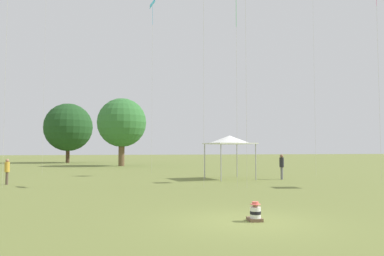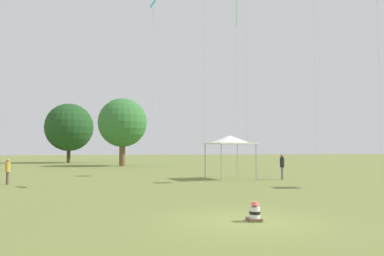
{
  "view_description": "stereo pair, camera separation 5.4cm",
  "coord_description": "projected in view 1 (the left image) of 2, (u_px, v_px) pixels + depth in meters",
  "views": [
    {
      "loc": [
        -4.5,
        -10.77,
        2.2
      ],
      "look_at": [
        0.09,
        6.89,
        3.26
      ],
      "focal_mm": 35.0,
      "sensor_mm": 36.0,
      "label": 1
    },
    {
      "loc": [
        -4.45,
        -10.78,
        2.2
      ],
      "look_at": [
        0.09,
        6.89,
        3.26
      ],
      "focal_mm": 35.0,
      "sensor_mm": 36.0,
      "label": 2
    }
  ],
  "objects": [
    {
      "name": "ground_plane",
      "position": [
        246.0,
        222.0,
        11.41
      ],
      "size": [
        300.0,
        300.0,
        0.0
      ],
      "primitive_type": "plane",
      "color": "olive"
    },
    {
      "name": "seated_toddler",
      "position": [
        255.0,
        213.0,
        11.48
      ],
      "size": [
        0.47,
        0.56,
        0.62
      ],
      "rotation": [
        0.0,
        0.0,
        -0.13
      ],
      "color": "brown",
      "rests_on": "ground"
    },
    {
      "name": "person_standing_0",
      "position": [
        7.0,
        169.0,
        23.48
      ],
      "size": [
        0.35,
        0.35,
        1.61
      ],
      "rotation": [
        0.0,
        0.0,
        6.1
      ],
      "color": "brown",
      "rests_on": "ground"
    },
    {
      "name": "person_standing_2",
      "position": [
        282.0,
        164.0,
        27.56
      ],
      "size": [
        0.45,
        0.45,
        1.85
      ],
      "rotation": [
        0.0,
        0.0,
        3.79
      ],
      "color": "slate",
      "rests_on": "ground"
    },
    {
      "name": "canopy_tent",
      "position": [
        229.0,
        140.0,
        28.02
      ],
      "size": [
        3.5,
        3.5,
        3.26
      ],
      "rotation": [
        0.0,
        0.0,
        0.13
      ],
      "color": "white",
      "rests_on": "ground"
    },
    {
      "name": "kite_7",
      "position": [
        153.0,
        12.0,
        34.9
      ],
      "size": [
        0.61,
        0.94,
        16.25
      ],
      "rotation": [
        0.0,
        0.0,
        3.82
      ],
      "color": "#339EDB",
      "rests_on": "ground"
    },
    {
      "name": "distant_tree_0",
      "position": [
        68.0,
        127.0,
        62.6
      ],
      "size": [
        7.99,
        7.99,
        9.94
      ],
      "color": "#473323",
      "rests_on": "ground"
    },
    {
      "name": "distant_tree_1",
      "position": [
        122.0,
        123.0,
        50.51
      ],
      "size": [
        6.59,
        6.59,
        9.15
      ],
      "color": "brown",
      "rests_on": "ground"
    }
  ]
}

